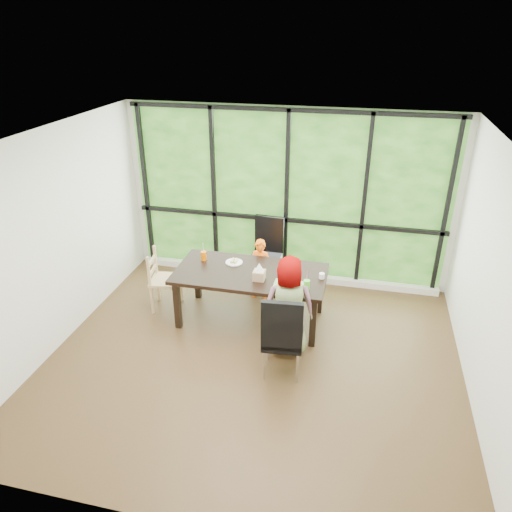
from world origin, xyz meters
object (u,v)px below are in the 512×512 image
Objects in this scene: dining_table at (251,296)px; child_older at (287,306)px; child_toddler at (260,270)px; plate_far at (234,262)px; plate_near at (291,284)px; white_mug at (322,276)px; chair_interior_leather at (283,333)px; chair_window_leather at (266,253)px; orange_cup at (204,256)px; chair_end_beech at (165,280)px; green_cup at (307,285)px; tissue_box at (259,275)px.

child_older is (0.60, -0.57, 0.28)m from dining_table.
child_toddler is 3.99× the size of plate_far.
white_mug is at bearing 33.51° from plate_near.
dining_table is 1.87× the size of chair_interior_leather.
child_older reaches higher than white_mug.
child_toddler is (0.01, -0.42, -0.07)m from chair_window_leather.
orange_cup is at bearing -46.70° from chair_interior_leather.
chair_end_beech is at bearing -169.54° from plate_far.
child_older is at bearing -43.42° from dining_table.
chair_end_beech is at bearing 178.47° from dining_table.
chair_window_leather is 1.00× the size of chair_interior_leather.
dining_table is 2.14× the size of child_toddler.
dining_table is 2.25× the size of chair_end_beech.
plate_far is 1.86× the size of green_cup.
tissue_box is (0.16, -0.78, 0.34)m from child_toddler.
plate_far is at bearing 154.53° from plate_near.
orange_cup reaches higher than dining_table.
chair_end_beech is 0.69× the size of child_older.
chair_interior_leather reaches higher than dining_table.
chair_interior_leather is 4.37× the size of plate_near.
chair_window_leather is 1.60m from chair_end_beech.
chair_window_leather is 8.48× the size of orange_cup.
tissue_box is (-0.63, 0.11, 0.00)m from green_cup.
chair_window_leather is 8.47× the size of green_cup.
orange_cup is at bearing -44.59° from child_older.
plate_far is 1.24m from white_mug.
dining_table is 1.26m from chair_end_beech.
child_toddler is 0.86m from tissue_box.
orange_cup is at bearing 174.48° from white_mug.
plate_far is 0.96× the size of plate_near.
tissue_box is at bearing -23.18° from orange_cup.
dining_table is at bearing 132.73° from tissue_box.
child_toddler is 1.33m from child_older.
plate_near is (0.58, -1.23, 0.22)m from chair_window_leather.
orange_cup reaches higher than plate_near.
white_mug is 0.82m from tissue_box.
chair_interior_leather is at bearing -86.70° from plate_near.
tissue_box reaches higher than dining_table.
child_older is at bearing -41.89° from tissue_box.
chair_interior_leather is at bearing -127.54° from chair_end_beech.
child_older is at bearing -65.04° from chair_window_leather.
chair_window_leather is (-0.01, 1.03, 0.17)m from dining_table.
orange_cup reaches higher than white_mug.
green_cup and tissue_box have the same top height.
chair_end_beech is 1.88m from plate_near.
chair_interior_leather is 4.56× the size of plate_far.
dining_table is 8.19× the size of plate_near.
child_older is at bearing -30.29° from orange_cup.
child_toddler is 7.43× the size of orange_cup.
orange_cup is at bearing 156.82° from tissue_box.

